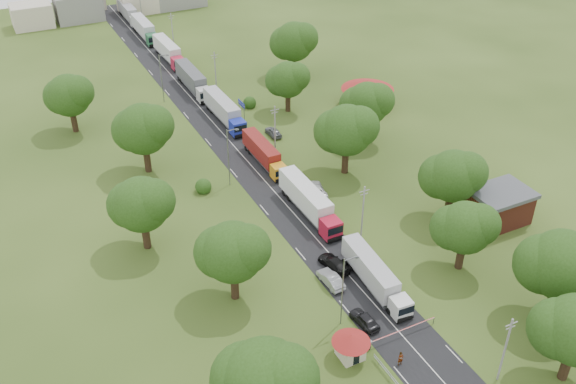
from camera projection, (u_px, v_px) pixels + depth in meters
ground at (303, 224)px, 94.18m from camera, size 260.00×260.00×0.00m
road at (249, 163)px, 109.17m from camera, size 8.00×200.00×0.04m
boom_barrier at (393, 334)px, 74.45m from camera, size 9.22×0.35×1.18m
guard_booth at (351, 343)px, 71.56m from camera, size 4.40×4.40×3.45m
info_sign at (242, 107)px, 120.72m from camera, size 0.12×3.10×4.10m
pole_0 at (505, 349)px, 67.47m from camera, size 1.60×0.24×9.00m
pole_1 at (363, 213)px, 88.45m from camera, size 1.60×0.24×9.00m
pole_2 at (275, 129)px, 109.43m from camera, size 1.60×0.24×9.00m
pole_3 at (215, 72)px, 130.41m from camera, size 1.60×0.24×9.00m
pole_4 at (172, 31)px, 151.39m from camera, size 1.60×0.24×9.00m
pole_5 at (140, 0)px, 172.37m from camera, size 1.60×0.24×9.00m
lamp_0 at (344, 288)px, 74.16m from camera, size 2.03×0.22×10.00m
lamp_1 at (229, 154)px, 100.38m from camera, size 2.03×0.22×10.00m
lamp_2 at (162, 76)px, 126.61m from camera, size 2.03×0.22×10.00m
tree_1 at (561, 264)px, 74.31m from camera, size 9.60×9.60×12.05m
tree_2 at (465, 227)px, 82.46m from camera, size 8.00×8.00×10.10m
tree_3 at (453, 176)px, 91.87m from camera, size 8.80×8.80×11.07m
tree_4 at (346, 130)px, 102.40m from camera, size 9.60×9.60×12.05m
tree_5 at (367, 103)px, 112.11m from camera, size 8.80×8.80×11.07m
tree_6 at (288, 79)px, 122.55m from camera, size 8.00×8.00×10.10m
tree_7 at (294, 41)px, 136.50m from camera, size 9.60×9.60×12.05m
tree_9 at (264, 380)px, 60.03m from camera, size 9.60×9.60×12.05m
tree_10 at (232, 251)px, 77.22m from camera, size 8.80×8.80×11.07m
tree_11 at (141, 204)px, 85.83m from camera, size 8.80×8.80×11.07m
tree_12 at (143, 129)px, 102.74m from camera, size 9.60×9.60×12.05m
tree_13 at (69, 95)px, 115.05m from camera, size 8.80×8.80×11.07m
house_brick at (499, 206)px, 93.51m from camera, size 8.60×6.60×5.20m
house_cream at (367, 89)px, 125.95m from camera, size 10.08×10.08×5.80m
distant_town at (118, 2)px, 174.96m from camera, size 52.00×8.00×8.00m
truck_0 at (374, 275)px, 81.56m from camera, size 3.12×13.99×3.86m
truck_1 at (309, 201)px, 95.24m from camera, size 2.69×15.55×4.31m
truck_2 at (264, 153)px, 108.00m from camera, size 2.38×13.52×3.75m
truck_3 at (224, 110)px, 121.16m from camera, size 2.81×15.54×4.31m
truck_4 at (193, 80)px, 133.15m from camera, size 2.75×15.60×4.33m
truck_5 at (168, 51)px, 147.14m from camera, size 2.93×15.40×4.26m
truck_6 at (144, 29)px, 159.99m from camera, size 2.68×15.52×4.30m
truck_7 at (129, 12)px, 171.64m from camera, size 2.59×14.46×4.01m
car_lane_front at (364, 320)px, 76.64m from camera, size 2.24×4.56×1.50m
car_lane_mid at (331, 279)px, 82.72m from camera, size 1.85×4.84×1.57m
car_lane_rear at (334, 263)px, 85.44m from camera, size 2.77×5.52×1.54m
car_verge_near at (315, 189)px, 100.65m from camera, size 3.66×6.09×1.58m
car_verge_far at (273, 132)px, 117.00m from camera, size 1.79×4.40×1.50m
pedestrian_near at (401, 359)px, 71.27m from camera, size 0.70×0.48×1.83m
pedestrian_booth at (368, 343)px, 73.16m from camera, size 1.12×1.17×1.89m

